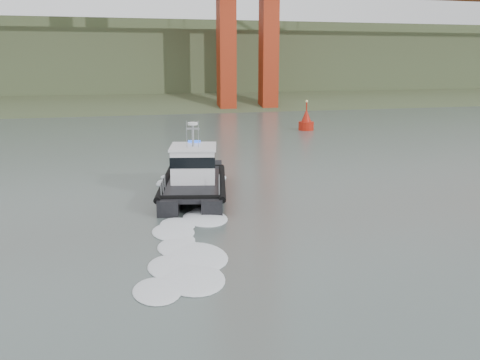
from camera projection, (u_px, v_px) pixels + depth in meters
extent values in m
plane|color=#4B5A55|center=(246.00, 277.00, 22.85)|extent=(400.00, 400.00, 0.00)
cube|color=#323F24|center=(121.00, 106.00, 109.34)|extent=(500.00, 44.72, 16.25)
cube|color=#323F24|center=(114.00, 73.00, 134.35)|extent=(500.00, 70.00, 18.00)
cube|color=#323F24|center=(109.00, 53.00, 156.75)|extent=(500.00, 60.00, 16.00)
cube|color=black|center=(175.00, 190.00, 36.57)|extent=(3.68, 10.68, 1.16)
cube|color=black|center=(213.00, 189.00, 36.67)|extent=(3.68, 10.68, 1.16)
cube|color=black|center=(193.00, 185.00, 36.04)|extent=(5.90, 9.87, 0.24)
cube|color=white|center=(194.00, 164.00, 36.72)|extent=(3.64, 4.07, 2.23)
cube|color=black|center=(194.00, 158.00, 36.63)|extent=(3.71, 4.14, 0.73)
cube|color=white|center=(193.00, 147.00, 36.45)|extent=(3.87, 4.30, 0.16)
cylinder|color=gray|center=(193.00, 136.00, 36.00)|extent=(0.16, 0.16, 1.75)
cylinder|color=white|center=(193.00, 124.00, 35.82)|extent=(0.68, 0.68, 0.17)
cylinder|color=#AB1A0B|center=(306.00, 127.00, 70.95)|extent=(2.02, 2.02, 1.35)
cone|color=#AB1A0B|center=(306.00, 117.00, 70.65)|extent=(1.57, 1.57, 2.02)
cylinder|color=#AB1A0B|center=(307.00, 106.00, 70.36)|extent=(0.18, 0.18, 1.12)
sphere|color=#E5D87F|center=(307.00, 101.00, 70.21)|extent=(0.34, 0.34, 0.34)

